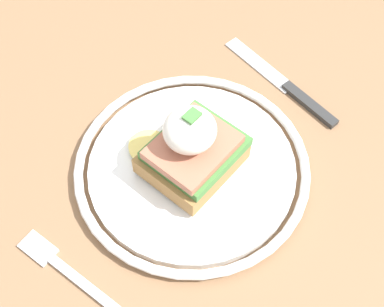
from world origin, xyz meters
name	(u,v)px	position (x,y,z in m)	size (l,w,h in m)	color
dining_table	(205,254)	(0.00, 0.00, 0.61)	(0.85, 0.83, 0.73)	#846042
plate	(192,167)	(0.02, 0.04, 0.74)	(0.25, 0.25, 0.02)	white
sandwich	(192,148)	(0.02, 0.04, 0.78)	(0.09, 0.11, 0.09)	#9E703D
fork	(74,277)	(-0.14, 0.05, 0.73)	(0.02, 0.15, 0.00)	silver
knife	(288,88)	(0.19, 0.03, 0.73)	(0.04, 0.17, 0.01)	#2D2D2D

